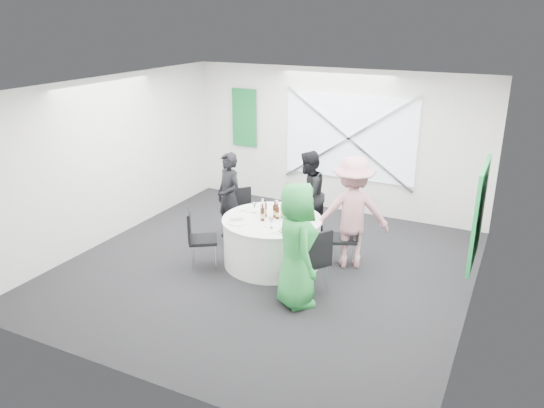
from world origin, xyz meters
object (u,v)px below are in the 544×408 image
at_px(person_man_back, 308,195).
at_px(person_woman_green, 297,245).
at_px(person_man_back_left, 229,197).
at_px(person_woman_pink, 352,213).
at_px(chair_front_left, 197,234).
at_px(chair_front_right, 313,257).
at_px(green_water_bottle, 283,211).
at_px(clear_water_bottle, 263,210).
at_px(chair_back_left, 244,210).
at_px(chair_back, 294,207).
at_px(chair_back_right, 349,233).
at_px(banquet_table, 272,241).

bearing_deg(person_man_back, person_woman_green, 22.66).
distance_m(person_man_back_left, person_woman_pink, 2.25).
distance_m(chair_front_left, person_man_back, 2.17).
bearing_deg(chair_front_right, green_water_bottle, -98.38).
height_order(chair_front_right, clear_water_bottle, clear_water_bottle).
distance_m(chair_back_left, person_man_back_left, 0.36).
height_order(chair_back, chair_front_left, chair_front_left).
relative_size(chair_back_left, chair_front_right, 0.88).
height_order(chair_back_right, clear_water_bottle, clear_water_bottle).
bearing_deg(banquet_table, person_man_back, 86.15).
bearing_deg(chair_front_right, chair_back_left, -92.09).
distance_m(chair_back, person_man_back, 0.34).
bearing_deg(person_woman_green, person_man_back_left, 10.86).
height_order(chair_back_left, person_man_back_left, person_man_back_left).
xyz_separation_m(banquet_table, chair_front_right, (0.96, -0.65, 0.21)).
bearing_deg(chair_front_right, person_woman_green, 11.87).
bearing_deg(banquet_table, chair_front_right, -34.19).
bearing_deg(clear_water_bottle, banquet_table, 8.66).
bearing_deg(chair_front_left, person_man_back, -62.28).
distance_m(chair_front_left, green_water_bottle, 1.37).
bearing_deg(chair_back_right, chair_back_left, -120.60).
bearing_deg(person_woman_green, chair_front_right, -63.46).
height_order(chair_front_left, person_woman_green, person_woman_green).
relative_size(banquet_table, green_water_bottle, 5.44).
bearing_deg(chair_back, person_man_back_left, -154.13).
xyz_separation_m(chair_front_right, person_man_back_left, (-2.07, 1.21, 0.19)).
distance_m(banquet_table, chair_back_left, 1.17).
xyz_separation_m(chair_back_left, person_woman_green, (1.75, -1.68, 0.35)).
bearing_deg(chair_front_right, chair_front_left, -56.46).
bearing_deg(green_water_bottle, person_woman_pink, 20.61).
height_order(chair_back, green_water_bottle, green_water_bottle).
distance_m(person_man_back, person_woman_green, 2.33).
relative_size(chair_back, person_man_back_left, 0.59).
bearing_deg(person_man_back, green_water_bottle, 6.62).
bearing_deg(clear_water_bottle, chair_back, 89.59).
relative_size(person_man_back_left, person_woman_green, 0.90).
height_order(chair_front_right, person_man_back_left, person_man_back_left).
bearing_deg(person_woman_pink, person_woman_green, 55.43).
relative_size(person_man_back_left, person_woman_pink, 0.88).
bearing_deg(chair_back_right, chair_front_right, -30.54).
relative_size(banquet_table, person_woman_pink, 0.88).
height_order(person_man_back, clear_water_bottle, person_man_back).
bearing_deg(chair_back, person_woman_green, -72.25).
distance_m(banquet_table, chair_front_right, 1.18).
height_order(chair_front_left, person_man_back, person_man_back).
relative_size(banquet_table, person_man_back_left, 1.00).
relative_size(chair_front_right, chair_front_left, 1.07).
bearing_deg(chair_back, person_woman_pink, -35.63).
distance_m(chair_back_right, green_water_bottle, 1.08).
bearing_deg(chair_front_right, chair_back_right, -152.56).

